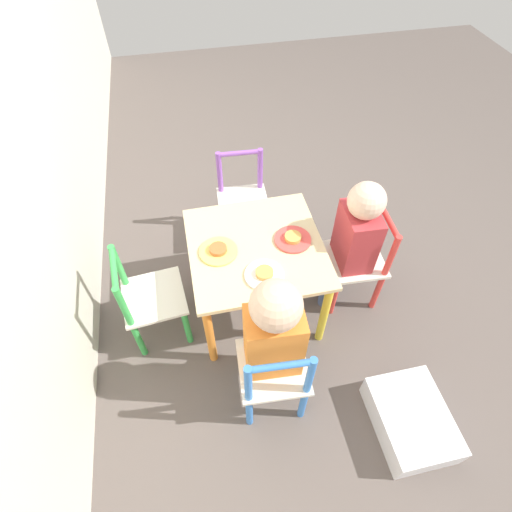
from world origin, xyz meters
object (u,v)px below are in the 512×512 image
at_px(chair_red, 359,260).
at_px(plate_front, 293,239).
at_px(chair_green, 149,300).
at_px(storage_bin, 411,420).
at_px(child_left, 273,334).
at_px(child_front, 353,237).
at_px(kids_table, 256,256).
at_px(chair_purple, 243,201).
at_px(chair_blue, 274,374).
at_px(plate_left, 264,274).
at_px(plate_back, 218,251).

xyz_separation_m(chair_red, plate_front, (0.03, 0.33, 0.19)).
xyz_separation_m(chair_green, storage_bin, (-0.66, -0.96, -0.18)).
bearing_deg(child_left, chair_red, -138.23).
height_order(child_left, child_front, child_left).
xyz_separation_m(kids_table, plate_front, (-0.00, -0.16, 0.07)).
bearing_deg(chair_red, chair_purple, -135.25).
relative_size(kids_table, chair_blue, 1.11).
height_order(chair_green, child_front, child_front).
relative_size(chair_green, child_front, 0.72).
xyz_separation_m(chair_purple, plate_left, (-0.64, 0.03, 0.19)).
relative_size(kids_table, child_front, 0.80).
distance_m(chair_purple, plate_front, 0.54).
bearing_deg(kids_table, chair_green, 95.42).
bearing_deg(chair_purple, plate_back, -107.77).
height_order(kids_table, chair_green, chair_green).
bearing_deg(chair_red, storage_bin, 2.35).
bearing_deg(plate_left, storage_bin, -138.92).
distance_m(chair_blue, chair_green, 0.63).
height_order(child_left, storage_bin, child_left).
xyz_separation_m(chair_red, chair_green, (-0.02, 0.97, 0.00)).
relative_size(child_front, plate_back, 4.40).
height_order(chair_purple, child_front, child_front).
xyz_separation_m(child_left, plate_back, (0.42, 0.13, -0.01)).
xyz_separation_m(child_left, storage_bin, (-0.28, -0.51, -0.39)).
distance_m(chair_red, chair_green, 0.97).
height_order(chair_green, chair_purple, same).
bearing_deg(storage_bin, plate_left, 41.08).
height_order(child_front, plate_back, child_front).
bearing_deg(child_left, plate_front, -109.97).
bearing_deg(child_front, chair_blue, -41.63).
height_order(chair_red, plate_left, chair_red).
bearing_deg(chair_green, plate_back, -87.37).
height_order(chair_purple, storage_bin, chair_purple).
bearing_deg(child_front, storage_bin, 7.53).
xyz_separation_m(chair_blue, child_front, (0.46, -0.46, 0.17)).
height_order(plate_left, plate_back, same).
relative_size(kids_table, chair_red, 1.11).
bearing_deg(plate_front, chair_blue, 158.23).
xyz_separation_m(child_front, plate_front, (0.02, 0.26, 0.02)).
distance_m(plate_left, plate_back, 0.23).
distance_m(kids_table, child_left, 0.43).
xyz_separation_m(child_front, storage_bin, (-0.68, -0.05, -0.35)).
distance_m(child_left, plate_left, 0.27).
relative_size(chair_blue, plate_back, 3.18).
bearing_deg(chair_red, chair_blue, -45.46).
bearing_deg(chair_blue, plate_front, -107.72).
height_order(chair_blue, plate_left, chair_blue).
height_order(chair_blue, chair_green, same).
distance_m(plate_front, plate_back, 0.32).
distance_m(child_front, plate_front, 0.27).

